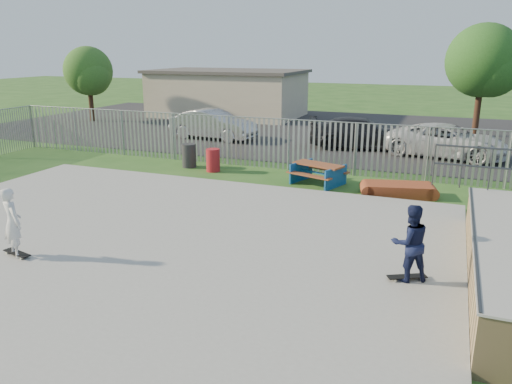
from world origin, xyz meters
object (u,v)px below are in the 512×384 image
(picnic_table, at_px, (318,174))
(car_silver, at_px, (213,124))
(funbox, at_px, (398,190))
(car_dark, at_px, (361,133))
(trash_bin_grey, at_px, (189,156))
(tree_left, at_px, (88,71))
(trash_bin_red, at_px, (213,160))
(skater_white, at_px, (12,222))
(car_white, at_px, (447,141))
(skater_navy, at_px, (410,243))
(tree_mid, at_px, (483,61))

(picnic_table, height_order, car_silver, car_silver)
(funbox, xyz_separation_m, car_dark, (-2.58, 7.59, 0.54))
(trash_bin_grey, xyz_separation_m, tree_left, (-12.42, 9.41, 2.75))
(funbox, relative_size, car_silver, 0.47)
(trash_bin_red, xyz_separation_m, skater_white, (-0.30, -9.38, 0.50))
(car_white, xyz_separation_m, skater_navy, (-0.43, -13.52, 0.20))
(trash_bin_red, relative_size, car_white, 0.17)
(trash_bin_grey, bearing_deg, trash_bin_red, -13.66)
(funbox, bearing_deg, trash_bin_grey, 158.85)
(trash_bin_grey, relative_size, tree_mid, 0.16)
(car_white, relative_size, tree_mid, 0.87)
(car_silver, bearing_deg, car_white, -86.48)
(car_white, distance_m, skater_navy, 13.52)
(picnic_table, distance_m, skater_navy, 7.98)
(trash_bin_red, xyz_separation_m, trash_bin_grey, (-1.22, 0.30, 0.03))
(car_silver, height_order, tree_mid, tree_mid)
(funbox, bearing_deg, car_silver, 131.20)
(tree_left, bearing_deg, funbox, -26.92)
(picnic_table, height_order, tree_left, tree_left)
(car_white, bearing_deg, trash_bin_grey, 132.90)
(car_silver, height_order, skater_white, skater_white)
(car_dark, bearing_deg, skater_navy, -179.12)
(funbox, relative_size, car_dark, 0.44)
(trash_bin_red, distance_m, car_white, 10.40)
(trash_bin_grey, bearing_deg, funbox, -7.75)
(car_white, height_order, skater_white, skater_white)
(picnic_table, xyz_separation_m, funbox, (2.81, -0.47, -0.18))
(car_silver, xyz_separation_m, skater_white, (2.85, -15.84, 0.15))
(trash_bin_red, distance_m, car_silver, 7.20)
(tree_left, relative_size, skater_white, 3.03)
(funbox, relative_size, car_white, 0.43)
(trash_bin_red, height_order, skater_white, skater_white)
(funbox, xyz_separation_m, skater_navy, (0.88, -6.58, 0.74))
(funbox, height_order, trash_bin_grey, trash_bin_grey)
(picnic_table, distance_m, car_silver, 10.11)
(car_silver, bearing_deg, tree_left, 78.12)
(car_white, distance_m, tree_left, 22.50)
(tree_mid, bearing_deg, funbox, -101.05)
(funbox, relative_size, skater_white, 1.39)
(picnic_table, relative_size, car_silver, 0.46)
(car_dark, xyz_separation_m, tree_mid, (5.21, 5.88, 3.27))
(picnic_table, xyz_separation_m, car_white, (4.12, 6.46, 0.36))
(car_silver, relative_size, tree_left, 0.97)
(car_silver, xyz_separation_m, car_dark, (7.69, 0.29, -0.04))
(car_white, bearing_deg, car_silver, 100.09)
(car_white, bearing_deg, funbox, -178.80)
(trash_bin_red, bearing_deg, car_dark, 56.10)
(tree_left, bearing_deg, car_white, -9.28)
(trash_bin_red, xyz_separation_m, car_white, (8.42, 6.10, 0.29))
(car_dark, bearing_deg, tree_left, 67.96)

